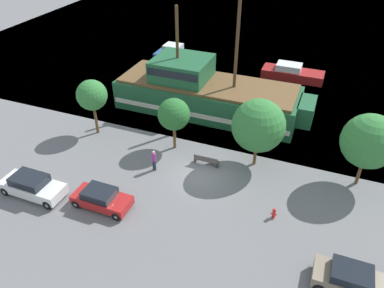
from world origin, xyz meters
The scene contains 15 objects.
ground_plane centered at (0.00, 0.00, 0.00)m, with size 160.00×160.00×0.00m, color slate.
water_surface centered at (0.00, 44.00, 0.00)m, with size 80.00×80.00×0.00m, color #38667F.
pirate_ship centered at (-3.14, 9.61, 1.81)m, with size 18.34×5.86×10.75m.
moored_boat_dockside centered at (-10.84, 20.08, 0.72)m, with size 5.25×2.40×1.96m.
moored_boat_outer centered at (3.50, 19.95, 0.64)m, with size 6.73×2.36×1.66m.
parked_car_curb_front centered at (10.81, -6.06, 0.74)m, with size 4.03×1.86×1.48m.
parked_car_curb_mid centered at (-5.03, -5.49, 0.67)m, with size 3.98×1.79×1.35m.
parked_car_curb_rear centered at (-10.12, -6.26, 0.77)m, with size 4.59×1.86×1.56m.
fire_hydrant centered at (5.96, -2.31, 0.41)m, with size 0.42×0.25×0.76m.
bench_promenade_east centered at (-0.04, 1.36, 0.45)m, with size 1.92×0.45×0.85m.
pedestrian_walking_near centered at (-3.49, -0.67, 0.90)m, with size 0.32×0.32×1.77m.
tree_row_east centered at (-10.48, 2.25, 3.65)m, with size 2.56×2.56×4.95m.
tree_row_mideast centered at (-3.26, 2.64, 3.15)m, with size 2.56×2.56×4.45m.
tree_row_midwest centered at (3.40, 2.88, 3.49)m, with size 3.97×3.97×5.48m.
tree_row_west centered at (10.89, 3.35, 3.68)m, with size 3.80×3.80×5.59m.
Camera 1 is at (7.44, -20.49, 17.84)m, focal length 35.00 mm.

